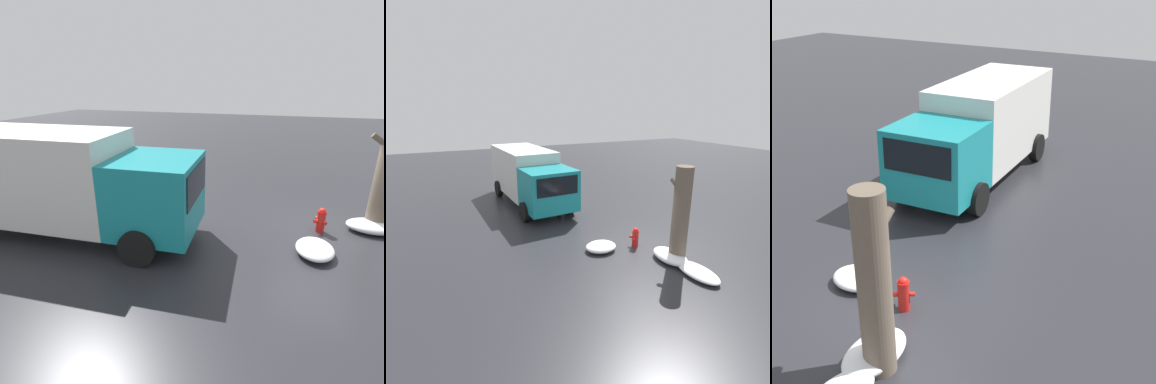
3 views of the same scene
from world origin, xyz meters
The scene contains 6 objects.
ground_plane centered at (0.00, 0.00, 0.00)m, with size 60.00×60.00×0.00m, color #28282D.
fire_hydrant centered at (0.00, 0.00, 0.38)m, with size 0.36×0.42×0.73m.
delivery_truck centered at (6.86, 1.97, 1.56)m, with size 7.13×2.83×2.86m.
pedestrian centered at (4.37, 1.28, 0.88)m, with size 0.35×0.35×1.61m.
snow_pile_by_hydrant centered at (-1.43, -0.40, 0.17)m, with size 1.38×0.86×0.34m.
snow_pile_by_tree centered at (0.25, 1.33, 0.15)m, with size 0.92×1.14×0.31m.
Camera 1 is at (1.35, 8.42, 4.12)m, focal length 28.00 mm.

